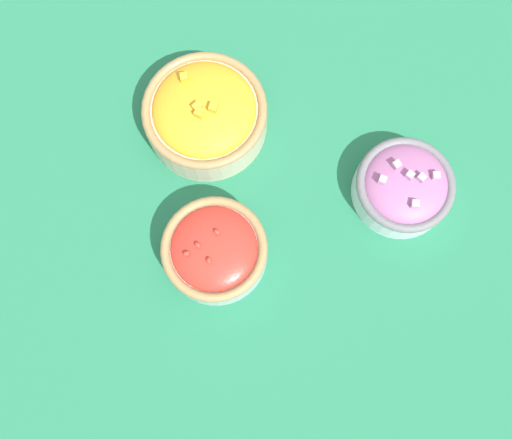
% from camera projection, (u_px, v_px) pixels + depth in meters
% --- Properties ---
extents(ground_plane, '(3.00, 3.00, 0.00)m').
position_uv_depth(ground_plane, '(256.00, 225.00, 0.76)').
color(ground_plane, '#23704C').
extents(bowl_cherry_tomatoes, '(0.13, 0.13, 0.07)m').
position_uv_depth(bowl_cherry_tomatoes, '(215.00, 251.00, 0.72)').
color(bowl_cherry_tomatoes, '#B2C1CC').
rests_on(bowl_cherry_tomatoes, ground_plane).
extents(bowl_red_onion, '(0.13, 0.13, 0.06)m').
position_uv_depth(bowl_red_onion, '(404.00, 187.00, 0.74)').
color(bowl_red_onion, silver).
rests_on(bowl_red_onion, ground_plane).
extents(bowl_squash, '(0.16, 0.16, 0.08)m').
position_uv_depth(bowl_squash, '(205.00, 114.00, 0.75)').
color(bowl_squash, beige).
rests_on(bowl_squash, ground_plane).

